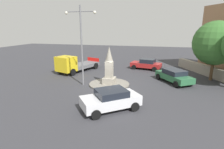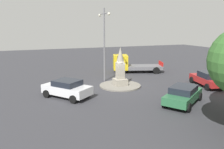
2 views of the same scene
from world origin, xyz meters
The scene contains 8 objects.
ground_plane centered at (0.00, 0.00, 0.00)m, with size 80.00×80.00×0.00m, color #38383D.
traffic_island centered at (0.00, 0.00, 0.07)m, with size 4.04×4.04×0.13m, color gray.
monument centered at (0.00, 0.00, 1.73)m, with size 1.17×1.17×3.72m.
streetlamp centered at (2.52, 0.73, 4.55)m, with size 3.07×0.28×7.58m.
car_red_passing centered at (-3.14, -8.01, 0.75)m, with size 4.33×2.67×1.46m.
car_white_far_side centered at (-1.59, 5.46, 0.78)m, with size 4.31×3.96×1.47m.
car_green_waiting centered at (-6.35, -2.43, 0.73)m, with size 3.83×4.52×1.38m.
truck_yellow_parked_left centered at (5.80, -3.89, 1.02)m, with size 4.06×6.51×2.21m.
Camera 2 is at (-19.22, 8.37, 5.74)m, focal length 35.36 mm.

